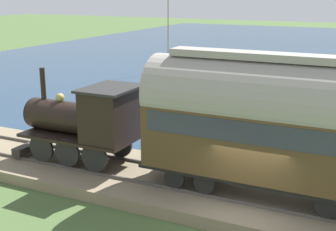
% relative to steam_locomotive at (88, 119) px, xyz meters
% --- Properties ---
extents(ground_plane, '(200.00, 200.00, 0.00)m').
position_rel_steam_locomotive_xyz_m(ground_plane, '(-1.38, -7.08, -2.36)').
color(ground_plane, '#476033').
extents(rail_embankment, '(4.69, 56.00, 0.56)m').
position_rel_steam_locomotive_xyz_m(rail_embankment, '(0.00, -7.08, -2.14)').
color(rail_embankment, '#84755B').
rests_on(rail_embankment, ground).
extents(steam_locomotive, '(2.44, 5.32, 3.71)m').
position_rel_steam_locomotive_xyz_m(steam_locomotive, '(0.00, 0.00, 0.00)').
color(steam_locomotive, black).
rests_on(steam_locomotive, rail_embankment).
extents(passenger_coach, '(2.61, 9.04, 4.87)m').
position_rel_steam_locomotive_xyz_m(passenger_coach, '(0.00, -7.47, 0.85)').
color(passenger_coach, black).
rests_on(passenger_coach, rail_embankment).
extents(sailboat_yellow, '(1.45, 3.94, 7.78)m').
position_rel_steam_locomotive_xyz_m(sailboat_yellow, '(23.71, 8.01, -1.83)').
color(sailboat_yellow, gold).
rests_on(sailboat_yellow, harbor_water).
extents(rowboat_far_out, '(2.07, 2.63, 0.35)m').
position_rel_steam_locomotive_xyz_m(rowboat_far_out, '(12.11, -1.54, -2.17)').
color(rowboat_far_out, beige).
rests_on(rowboat_far_out, harbor_water).
extents(rowboat_near_shore, '(2.71, 2.06, 0.55)m').
position_rel_steam_locomotive_xyz_m(rowboat_near_shore, '(4.26, -5.89, -2.08)').
color(rowboat_near_shore, silver).
rests_on(rowboat_near_shore, harbor_water).
extents(rowboat_off_pier, '(2.42, 2.18, 0.48)m').
position_rel_steam_locomotive_xyz_m(rowboat_off_pier, '(8.87, 3.12, -2.11)').
color(rowboat_off_pier, beige).
rests_on(rowboat_off_pier, harbor_water).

